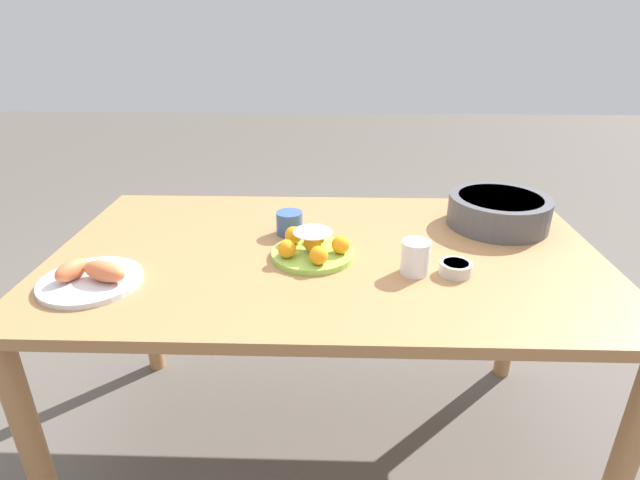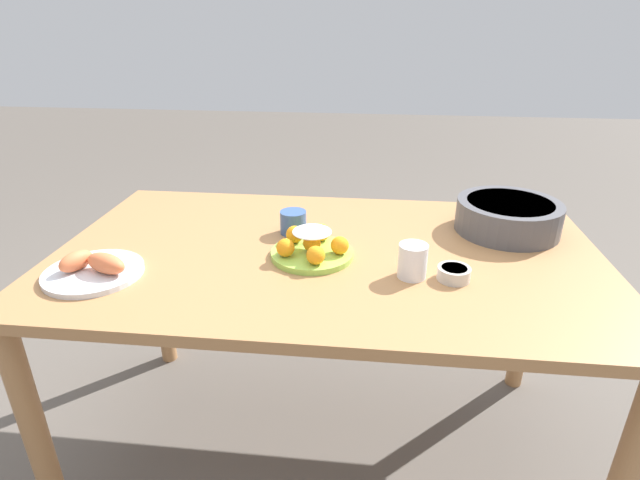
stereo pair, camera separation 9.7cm
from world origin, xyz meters
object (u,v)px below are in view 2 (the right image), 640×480
object	(u,v)px
dining_table	(327,279)
serving_bowl	(508,215)
cup_near	(413,261)
cake_plate	(312,247)
seafood_platter	(94,269)
cup_far	(293,222)
sauce_bowl	(454,273)

from	to	relation	value
dining_table	serving_bowl	size ratio (longest dim) A/B	4.94
dining_table	serving_bowl	bearing A→B (deg)	20.39
dining_table	cup_near	bearing A→B (deg)	-29.56
cake_plate	dining_table	bearing A→B (deg)	46.69
seafood_platter	cup_far	bearing A→B (deg)	35.05
seafood_platter	cup_far	distance (m)	0.55
cake_plate	cup_near	world-z (taller)	cup_near
dining_table	sauce_bowl	bearing A→B (deg)	-21.91
cake_plate	cup_far	bearing A→B (deg)	116.12
cake_plate	sauce_bowl	size ratio (longest dim) A/B	2.75
cup_near	sauce_bowl	bearing A→B (deg)	-2.44
cake_plate	cup_far	xyz separation A→B (m)	(-0.07, 0.15, 0.01)
seafood_platter	cup_near	xyz separation A→B (m)	(0.78, 0.08, 0.02)
cake_plate	cup_far	size ratio (longest dim) A/B	2.86
sauce_bowl	seafood_platter	xyz separation A→B (m)	(-0.88, -0.08, 0.00)
dining_table	cup_far	xyz separation A→B (m)	(-0.11, 0.11, 0.12)
cake_plate	seafood_platter	bearing A→B (deg)	-162.50
cake_plate	sauce_bowl	world-z (taller)	cake_plate
sauce_bowl	cup_near	xyz separation A→B (m)	(-0.10, 0.00, 0.03)
dining_table	serving_bowl	world-z (taller)	serving_bowl
serving_bowl	seafood_platter	size ratio (longest dim) A/B	1.25
cup_far	cup_near	bearing A→B (deg)	-35.12
cake_plate	cup_far	world-z (taller)	cake_plate
cake_plate	seafood_platter	distance (m)	0.55
serving_bowl	cup_near	bearing A→B (deg)	-133.12
seafood_platter	cup_far	world-z (taller)	cup_far
dining_table	serving_bowl	distance (m)	0.57
cake_plate	serving_bowl	xyz separation A→B (m)	(0.56, 0.23, 0.02)
sauce_bowl	seafood_platter	distance (m)	0.89
serving_bowl	cup_far	world-z (taller)	serving_bowl
cake_plate	serving_bowl	world-z (taller)	serving_bowl
sauce_bowl	cup_near	distance (m)	0.10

